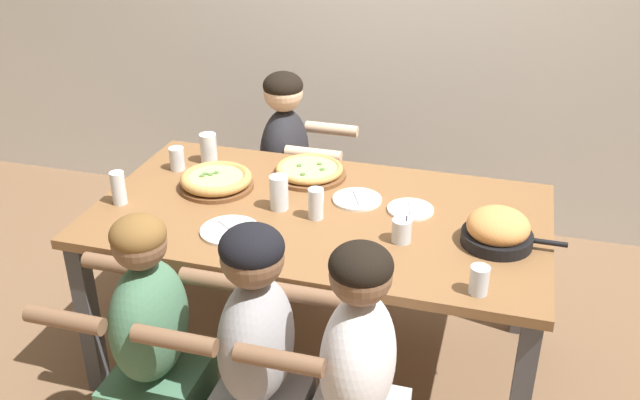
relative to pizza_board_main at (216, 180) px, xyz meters
name	(u,v)px	position (x,y,z in m)	size (l,w,h in m)	color
ground_plane	(320,356)	(0.49, -0.08, -0.80)	(18.00, 18.00, 0.00)	brown
dining_table	(320,228)	(0.49, -0.08, -0.11)	(1.85, 1.02, 0.76)	brown
pizza_board_main	(216,180)	(0.00, 0.00, 0.00)	(0.32, 0.32, 0.07)	brown
pizza_board_second	(309,171)	(0.36, 0.22, -0.01)	(0.33, 0.33, 0.05)	brown
skillet_bowl	(498,230)	(1.21, -0.15, 0.03)	(0.39, 0.27, 0.14)	black
empty_plate_a	(230,230)	(0.21, -0.34, -0.03)	(0.24, 0.24, 0.02)	white
empty_plate_b	(410,209)	(0.85, 0.02, -0.03)	(0.19, 0.19, 0.02)	white
empty_plate_c	(357,199)	(0.62, 0.05, -0.03)	(0.21, 0.21, 0.02)	white
cocktail_glass_blue	(402,232)	(0.86, -0.23, 0.01)	(0.08, 0.08, 0.11)	silver
drinking_glass_a	(209,150)	(-0.14, 0.24, 0.03)	(0.08, 0.08, 0.14)	silver
drinking_glass_b	(177,159)	(-0.25, 0.13, 0.02)	(0.07, 0.07, 0.11)	silver
drinking_glass_c	(279,194)	(0.33, -0.11, 0.03)	(0.08, 0.08, 0.15)	silver
drinking_glass_d	(316,205)	(0.49, -0.14, 0.02)	(0.06, 0.06, 0.13)	silver
drinking_glass_e	(479,282)	(1.17, -0.49, 0.01)	(0.07, 0.07, 0.10)	silver
drinking_glass_f	(119,190)	(-0.33, -0.25, 0.03)	(0.06, 0.06, 0.14)	silver
diner_near_midleft	(154,359)	(0.09, -0.81, -0.32)	(0.51, 0.40, 1.06)	#477556
diner_near_midright	(356,397)	(0.83, -0.81, -0.30)	(0.51, 0.40, 1.08)	silver
diner_near_center	(257,375)	(0.48, -0.81, -0.29)	(0.51, 0.40, 1.08)	#99999E
diner_far_midleft	(286,180)	(0.10, 0.65, -0.29)	(0.51, 0.40, 1.10)	#232328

